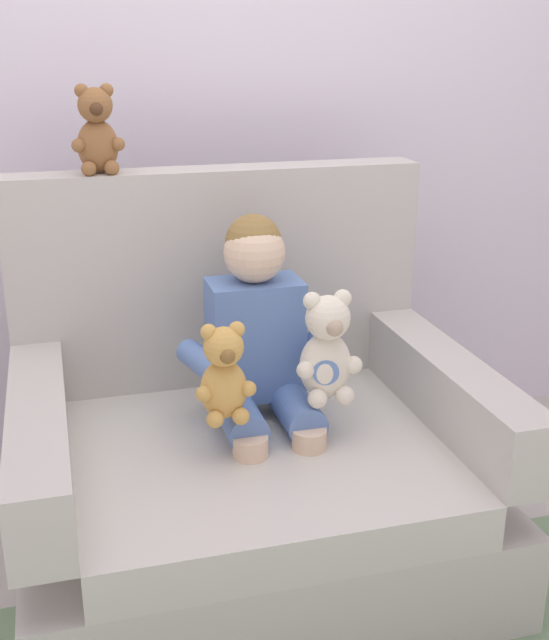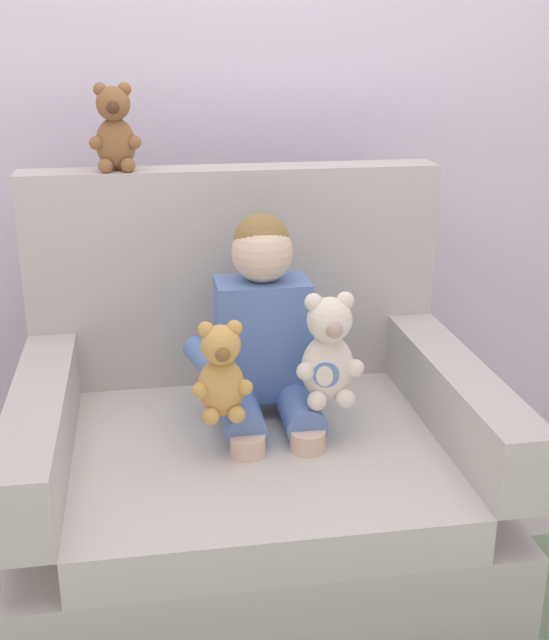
{
  "view_description": "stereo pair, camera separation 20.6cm",
  "coord_description": "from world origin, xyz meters",
  "px_view_note": "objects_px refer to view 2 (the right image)",
  "views": [
    {
      "loc": [
        -0.47,
        -1.93,
        1.44
      ],
      "look_at": [
        0.05,
        -0.05,
        0.75
      ],
      "focal_mm": 45.52,
      "sensor_mm": 36.0,
      "label": 1
    },
    {
      "loc": [
        -0.27,
        -1.97,
        1.44
      ],
      "look_at": [
        0.05,
        -0.05,
        0.75
      ],
      "focal_mm": 45.52,
      "sensor_mm": 36.0,
      "label": 2
    }
  ],
  "objects_px": {
    "armchair": "(251,453)",
    "plush_brown_on_backrest": "(115,130)",
    "plush_cream": "(328,352)",
    "seated_child": "(266,351)",
    "plush_honey": "(221,373)"
  },
  "relations": [
    {
      "from": "seated_child",
      "to": "plush_cream",
      "type": "height_order",
      "value": "seated_child"
    },
    {
      "from": "seated_child",
      "to": "plush_brown_on_backrest",
      "type": "relative_size",
      "value": 3.33
    },
    {
      "from": "plush_honey",
      "to": "plush_brown_on_backrest",
      "type": "distance_m",
      "value": 0.79
    },
    {
      "from": "armchair",
      "to": "plush_brown_on_backrest",
      "type": "relative_size",
      "value": 5.04
    },
    {
      "from": "plush_brown_on_backrest",
      "to": "plush_honey",
      "type": "bearing_deg",
      "value": -50.42
    },
    {
      "from": "armchair",
      "to": "plush_cream",
      "type": "bearing_deg",
      "value": -29.62
    },
    {
      "from": "plush_honey",
      "to": "armchair",
      "type": "bearing_deg",
      "value": 74.52
    },
    {
      "from": "armchair",
      "to": "plush_brown_on_backrest",
      "type": "bearing_deg",
      "value": 132.88
    },
    {
      "from": "armchair",
      "to": "plush_brown_on_backrest",
      "type": "xyz_separation_m",
      "value": [
        -0.33,
        0.36,
        0.87
      ]
    },
    {
      "from": "seated_child",
      "to": "plush_honey",
      "type": "bearing_deg",
      "value": -131.08
    },
    {
      "from": "seated_child",
      "to": "plush_cream",
      "type": "relative_size",
      "value": 2.7
    },
    {
      "from": "armchair",
      "to": "seated_child",
      "type": "distance_m",
      "value": 0.31
    },
    {
      "from": "plush_cream",
      "to": "plush_brown_on_backrest",
      "type": "bearing_deg",
      "value": 123.4
    },
    {
      "from": "plush_cream",
      "to": "seated_child",
      "type": "bearing_deg",
      "value": 122.22
    },
    {
      "from": "armchair",
      "to": "plush_brown_on_backrest",
      "type": "height_order",
      "value": "plush_brown_on_backrest"
    }
  ]
}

